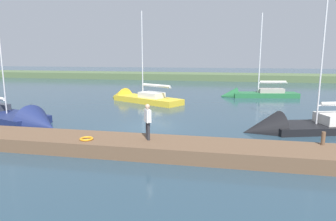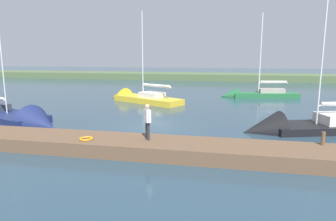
{
  "view_description": "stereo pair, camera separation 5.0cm",
  "coord_description": "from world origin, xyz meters",
  "px_view_note": "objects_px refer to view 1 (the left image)",
  "views": [
    {
      "loc": [
        -5.13,
        18.82,
        4.72
      ],
      "look_at": [
        -1.21,
        -0.21,
        1.15
      ],
      "focal_mm": 32.04,
      "sensor_mm": 36.0,
      "label": 1
    },
    {
      "loc": [
        -5.18,
        18.81,
        4.72
      ],
      "look_at": [
        -1.21,
        -0.21,
        1.15
      ],
      "focal_mm": 32.04,
      "sensor_mm": 36.0,
      "label": 2
    }
  ],
  "objects_px": {
    "sailboat_outer_mooring": "(137,100)",
    "person_on_dock": "(148,119)",
    "life_ring_buoy": "(86,139)",
    "sailboat_inner_slip": "(16,120)",
    "sailboat_far_right": "(253,95)",
    "mooring_post_far": "(323,138)",
    "sailboat_near_dock": "(305,129)"
  },
  "relations": [
    {
      "from": "sailboat_outer_mooring",
      "to": "sailboat_far_right",
      "type": "xyz_separation_m",
      "value": [
        -12.24,
        -5.65,
        0.03
      ]
    },
    {
      "from": "mooring_post_far",
      "to": "sailboat_outer_mooring",
      "type": "relative_size",
      "value": 0.06
    },
    {
      "from": "sailboat_outer_mooring",
      "to": "sailboat_far_right",
      "type": "distance_m",
      "value": 13.48
    },
    {
      "from": "sailboat_inner_slip",
      "to": "sailboat_far_right",
      "type": "bearing_deg",
      "value": 64.53
    },
    {
      "from": "sailboat_near_dock",
      "to": "person_on_dock",
      "type": "xyz_separation_m",
      "value": [
        8.61,
        6.14,
        1.58
      ]
    },
    {
      "from": "life_ring_buoy",
      "to": "sailboat_inner_slip",
      "type": "relative_size",
      "value": 0.06
    },
    {
      "from": "life_ring_buoy",
      "to": "sailboat_outer_mooring",
      "type": "height_order",
      "value": "sailboat_outer_mooring"
    },
    {
      "from": "mooring_post_far",
      "to": "sailboat_near_dock",
      "type": "relative_size",
      "value": 0.05
    },
    {
      "from": "mooring_post_far",
      "to": "sailboat_inner_slip",
      "type": "distance_m",
      "value": 19.75
    },
    {
      "from": "sailboat_near_dock",
      "to": "person_on_dock",
      "type": "relative_size",
      "value": 6.93
    },
    {
      "from": "sailboat_outer_mooring",
      "to": "sailboat_inner_slip",
      "type": "distance_m",
      "value": 12.69
    },
    {
      "from": "sailboat_near_dock",
      "to": "life_ring_buoy",
      "type": "bearing_deg",
      "value": 12.72
    },
    {
      "from": "mooring_post_far",
      "to": "sailboat_inner_slip",
      "type": "bearing_deg",
      "value": -11.7
    },
    {
      "from": "life_ring_buoy",
      "to": "sailboat_outer_mooring",
      "type": "bearing_deg",
      "value": -80.68
    },
    {
      "from": "sailboat_near_dock",
      "to": "sailboat_far_right",
      "type": "bearing_deg",
      "value": -100.19
    },
    {
      "from": "sailboat_outer_mooring",
      "to": "person_on_dock",
      "type": "bearing_deg",
      "value": 137.81
    },
    {
      "from": "sailboat_far_right",
      "to": "person_on_dock",
      "type": "relative_size",
      "value": 5.83
    },
    {
      "from": "sailboat_near_dock",
      "to": "sailboat_inner_slip",
      "type": "relative_size",
      "value": 1.08
    },
    {
      "from": "sailboat_near_dock",
      "to": "sailboat_far_right",
      "type": "distance_m",
      "value": 15.85
    },
    {
      "from": "mooring_post_far",
      "to": "sailboat_near_dock",
      "type": "distance_m",
      "value": 5.46
    },
    {
      "from": "sailboat_outer_mooring",
      "to": "person_on_dock",
      "type": "height_order",
      "value": "sailboat_outer_mooring"
    },
    {
      "from": "life_ring_buoy",
      "to": "sailboat_inner_slip",
      "type": "distance_m",
      "value": 9.89
    },
    {
      "from": "mooring_post_far",
      "to": "sailboat_far_right",
      "type": "relative_size",
      "value": 0.06
    },
    {
      "from": "person_on_dock",
      "to": "sailboat_far_right",
      "type": "bearing_deg",
      "value": 40.65
    },
    {
      "from": "sailboat_near_dock",
      "to": "sailboat_inner_slip",
      "type": "distance_m",
      "value": 19.85
    },
    {
      "from": "mooring_post_far",
      "to": "sailboat_near_dock",
      "type": "xyz_separation_m",
      "value": [
        -0.49,
        -5.37,
        -0.86
      ]
    },
    {
      "from": "sailboat_outer_mooring",
      "to": "person_on_dock",
      "type": "distance_m",
      "value": 17.24
    },
    {
      "from": "sailboat_near_dock",
      "to": "person_on_dock",
      "type": "distance_m",
      "value": 10.69
    },
    {
      "from": "mooring_post_far",
      "to": "sailboat_inner_slip",
      "type": "height_order",
      "value": "sailboat_inner_slip"
    },
    {
      "from": "sailboat_far_right",
      "to": "person_on_dock",
      "type": "bearing_deg",
      "value": 63.5
    },
    {
      "from": "mooring_post_far",
      "to": "person_on_dock",
      "type": "distance_m",
      "value": 8.19
    },
    {
      "from": "life_ring_buoy",
      "to": "sailboat_inner_slip",
      "type": "height_order",
      "value": "sailboat_inner_slip"
    }
  ]
}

